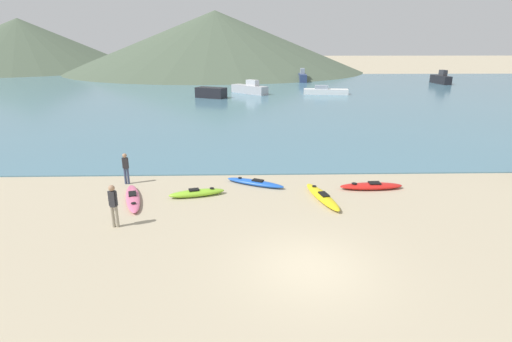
{
  "coord_description": "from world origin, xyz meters",
  "views": [
    {
      "loc": [
        -2.0,
        -11.24,
        6.96
      ],
      "look_at": [
        -1.49,
        8.6,
        0.5
      ],
      "focal_mm": 28.0,
      "sensor_mm": 36.0,
      "label": 1
    }
  ],
  "objects_px": {
    "moored_boat_3": "(302,77)",
    "person_near_waterline": "(126,167)",
    "kayak_on_sand_1": "(371,186)",
    "moored_boat_1": "(441,79)",
    "kayak_on_sand_0": "(133,198)",
    "kayak_on_sand_4": "(197,193)",
    "kayak_on_sand_2": "(255,183)",
    "moored_boat_2": "(325,91)",
    "moored_boat_0": "(211,93)",
    "person_near_foreground": "(113,203)",
    "kayak_on_sand_3": "(322,196)",
    "moored_boat_4": "(250,89)"
  },
  "relations": [
    {
      "from": "person_near_foreground",
      "to": "kayak_on_sand_4",
      "type": "bearing_deg",
      "value": 48.77
    },
    {
      "from": "kayak_on_sand_3",
      "to": "moored_boat_1",
      "type": "xyz_separation_m",
      "value": [
        29.9,
        51.77,
        0.71
      ]
    },
    {
      "from": "moored_boat_0",
      "to": "moored_boat_2",
      "type": "distance_m",
      "value": 15.69
    },
    {
      "from": "kayak_on_sand_2",
      "to": "moored_boat_4",
      "type": "bearing_deg",
      "value": 89.79
    },
    {
      "from": "kayak_on_sand_4",
      "to": "moored_boat_0",
      "type": "xyz_separation_m",
      "value": [
        -2.1,
        34.27,
        0.55
      ]
    },
    {
      "from": "moored_boat_0",
      "to": "person_near_waterline",
      "type": "bearing_deg",
      "value": -92.95
    },
    {
      "from": "person_near_foreground",
      "to": "kayak_on_sand_3",
      "type": "bearing_deg",
      "value": 16.91
    },
    {
      "from": "kayak_on_sand_3",
      "to": "moored_boat_0",
      "type": "xyz_separation_m",
      "value": [
        -7.93,
        34.85,
        0.55
      ]
    },
    {
      "from": "kayak_on_sand_1",
      "to": "kayak_on_sand_4",
      "type": "height_order",
      "value": "kayak_on_sand_4"
    },
    {
      "from": "moored_boat_4",
      "to": "kayak_on_sand_4",
      "type": "bearing_deg",
      "value": -94.34
    },
    {
      "from": "kayak_on_sand_3",
      "to": "person_near_foreground",
      "type": "height_order",
      "value": "person_near_foreground"
    },
    {
      "from": "moored_boat_1",
      "to": "person_near_waterline",
      "type": "bearing_deg",
      "value": -128.66
    },
    {
      "from": "moored_boat_1",
      "to": "moored_boat_2",
      "type": "height_order",
      "value": "moored_boat_1"
    },
    {
      "from": "kayak_on_sand_4",
      "to": "person_near_foreground",
      "type": "relative_size",
      "value": 1.54
    },
    {
      "from": "kayak_on_sand_3",
      "to": "moored_boat_1",
      "type": "bearing_deg",
      "value": 59.99
    },
    {
      "from": "kayak_on_sand_1",
      "to": "moored_boat_1",
      "type": "xyz_separation_m",
      "value": [
        27.22,
        50.43,
        0.72
      ]
    },
    {
      "from": "moored_boat_1",
      "to": "moored_boat_3",
      "type": "distance_m",
      "value": 23.59
    },
    {
      "from": "kayak_on_sand_3",
      "to": "person_near_waterline",
      "type": "distance_m",
      "value": 9.92
    },
    {
      "from": "kayak_on_sand_2",
      "to": "kayak_on_sand_3",
      "type": "xyz_separation_m",
      "value": [
        3.05,
        -2.03,
        0.03
      ]
    },
    {
      "from": "kayak_on_sand_2",
      "to": "person_near_foreground",
      "type": "bearing_deg",
      "value": -140.23
    },
    {
      "from": "person_near_waterline",
      "to": "kayak_on_sand_2",
      "type": "bearing_deg",
      "value": -3.19
    },
    {
      "from": "kayak_on_sand_1",
      "to": "moored_boat_2",
      "type": "bearing_deg",
      "value": 82.64
    },
    {
      "from": "moored_boat_3",
      "to": "person_near_waterline",
      "type": "bearing_deg",
      "value": -106.86
    },
    {
      "from": "person_near_foreground",
      "to": "moored_boat_1",
      "type": "height_order",
      "value": "moored_boat_1"
    },
    {
      "from": "moored_boat_0",
      "to": "person_near_foreground",
      "type": "bearing_deg",
      "value": -91.09
    },
    {
      "from": "kayak_on_sand_0",
      "to": "moored_boat_2",
      "type": "xyz_separation_m",
      "value": [
        16.14,
        37.95,
        0.35
      ]
    },
    {
      "from": "kayak_on_sand_0",
      "to": "kayak_on_sand_4",
      "type": "xyz_separation_m",
      "value": [
        2.88,
        0.47,
        0.04
      ]
    },
    {
      "from": "kayak_on_sand_1",
      "to": "kayak_on_sand_2",
      "type": "relative_size",
      "value": 1.02
    },
    {
      "from": "kayak_on_sand_1",
      "to": "moored_boat_3",
      "type": "height_order",
      "value": "moored_boat_3"
    },
    {
      "from": "moored_boat_1",
      "to": "moored_boat_4",
      "type": "xyz_separation_m",
      "value": [
        -32.82,
        -12.72,
        -0.15
      ]
    },
    {
      "from": "kayak_on_sand_3",
      "to": "moored_boat_4",
      "type": "bearing_deg",
      "value": 94.27
    },
    {
      "from": "kayak_on_sand_1",
      "to": "moored_boat_1",
      "type": "distance_m",
      "value": 57.31
    },
    {
      "from": "kayak_on_sand_4",
      "to": "person_near_waterline",
      "type": "bearing_deg",
      "value": 154.31
    },
    {
      "from": "kayak_on_sand_4",
      "to": "moored_boat_2",
      "type": "relative_size",
      "value": 0.44
    },
    {
      "from": "moored_boat_3",
      "to": "kayak_on_sand_0",
      "type": "bearing_deg",
      "value": -105.38
    },
    {
      "from": "moored_boat_0",
      "to": "moored_boat_2",
      "type": "bearing_deg",
      "value": 11.82
    },
    {
      "from": "kayak_on_sand_2",
      "to": "kayak_on_sand_0",
      "type": "bearing_deg",
      "value": -161.33
    },
    {
      "from": "kayak_on_sand_0",
      "to": "kayak_on_sand_3",
      "type": "bearing_deg",
      "value": -0.76
    },
    {
      "from": "person_near_waterline",
      "to": "kayak_on_sand_4",
      "type": "bearing_deg",
      "value": -25.69
    },
    {
      "from": "kayak_on_sand_2",
      "to": "person_near_waterline",
      "type": "height_order",
      "value": "person_near_waterline"
    },
    {
      "from": "person_near_foreground",
      "to": "moored_boat_4",
      "type": "bearing_deg",
      "value": 82.17
    },
    {
      "from": "kayak_on_sand_4",
      "to": "moored_boat_4",
      "type": "relative_size",
      "value": 0.52
    },
    {
      "from": "kayak_on_sand_2",
      "to": "moored_boat_0",
      "type": "bearing_deg",
      "value": 98.46
    },
    {
      "from": "moored_boat_0",
      "to": "kayak_on_sand_2",
      "type": "bearing_deg",
      "value": -81.54
    },
    {
      "from": "moored_boat_3",
      "to": "moored_boat_4",
      "type": "distance_m",
      "value": 19.9
    },
    {
      "from": "kayak_on_sand_1",
      "to": "kayak_on_sand_4",
      "type": "bearing_deg",
      "value": -174.92
    },
    {
      "from": "kayak_on_sand_3",
      "to": "moored_boat_4",
      "type": "distance_m",
      "value": 39.16
    },
    {
      "from": "moored_boat_0",
      "to": "moored_boat_3",
      "type": "relative_size",
      "value": 0.8
    },
    {
      "from": "kayak_on_sand_2",
      "to": "moored_boat_2",
      "type": "relative_size",
      "value": 0.5
    },
    {
      "from": "moored_boat_0",
      "to": "moored_boat_2",
      "type": "xyz_separation_m",
      "value": [
        15.36,
        3.21,
        -0.23
      ]
    }
  ]
}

